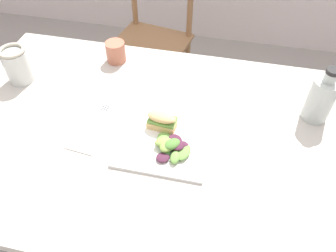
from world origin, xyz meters
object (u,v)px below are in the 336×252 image
Objects in this scene: cup_extra_side at (116,52)px; sandwich_half_front at (162,121)px; bottle_cold_brew at (320,101)px; plate_lunch at (165,139)px; dining_table at (151,155)px; chair_wooden_far at (152,41)px; mason_jar_iced_tea at (18,67)px; fork_on_napkin at (98,121)px.

sandwich_half_front is at bearing -51.13° from cup_extra_side.
bottle_cold_brew is 2.40× the size of cup_extra_side.
bottle_cold_brew is (0.44, 0.20, 0.06)m from plate_lunch.
dining_table is 0.14m from plate_lunch.
chair_wooden_far is 1.04m from plate_lunch.
chair_wooden_far reaches higher than sandwich_half_front.
chair_wooden_far is at bearing 71.21° from mason_jar_iced_tea.
bottle_cold_brew reaches higher than fork_on_napkin.
fork_on_napkin is 0.99× the size of bottle_cold_brew.
mason_jar_iced_tea is (-1.00, -0.03, -0.01)m from bottle_cold_brew.
chair_wooden_far is 1.11m from bottle_cold_brew.
dining_table is at bearing 0.44° from fork_on_napkin.
dining_table is 4.91× the size of plate_lunch.
plate_lunch is (0.29, -0.95, 0.30)m from chair_wooden_far.
fork_on_napkin is 0.69m from bottle_cold_brew.
sandwich_half_front is 0.40m from cup_extra_side.
cup_extra_side is (-0.05, 0.32, 0.03)m from fork_on_napkin.
plate_lunch is 2.06× the size of mason_jar_iced_tea.
plate_lunch is (0.06, -0.03, 0.13)m from dining_table.
mason_jar_iced_tea is (-0.56, 0.17, 0.05)m from plate_lunch.
dining_table is at bearing -161.52° from sandwich_half_front.
plate_lunch is 0.06m from sandwich_half_front.
mason_jar_iced_tea is at bearing 164.49° from dining_table.
dining_table is 16.67× the size of cup_extra_side.
chair_wooden_far is 4.68× the size of fork_on_napkin.
chair_wooden_far reaches higher than mason_jar_iced_tea.
plate_lunch is 3.39× the size of cup_extra_side.
sandwich_half_front reaches higher than dining_table.
cup_extra_side is at bearing -87.51° from chair_wooden_far.
chair_wooden_far reaches higher than dining_table.
mason_jar_iced_tea is (-0.50, 0.14, 0.18)m from dining_table.
bottle_cold_brew reaches higher than chair_wooden_far.
sandwich_half_front is (-0.02, 0.04, 0.03)m from plate_lunch.
mason_jar_iced_tea is at bearing -178.31° from bottle_cold_brew.
sandwich_half_front is 0.50× the size of fork_on_napkin.
cup_extra_side is (-0.21, 0.32, 0.16)m from dining_table.
fork_on_napkin is at bearing -85.55° from chair_wooden_far.
cup_extra_side reaches higher than plate_lunch.
plate_lunch is 2.86× the size of sandwich_half_front.
dining_table is at bearing -15.51° from mason_jar_iced_tea.
mason_jar_iced_tea is at bearing -108.79° from chair_wooden_far.
bottle_cold_brew reaches higher than mason_jar_iced_tea.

